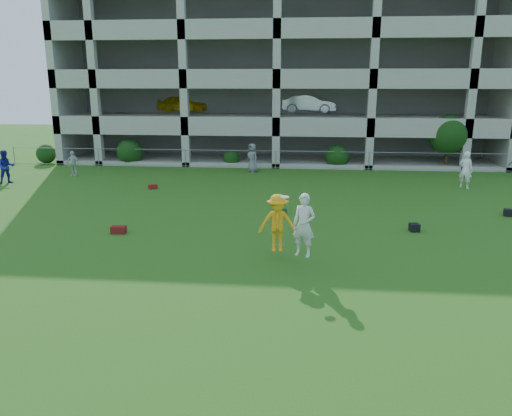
# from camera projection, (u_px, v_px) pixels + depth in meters

# --- Properties ---
(ground) EXTENTS (100.00, 100.00, 0.00)m
(ground) POSITION_uv_depth(u_px,v_px,m) (237.00, 280.00, 14.36)
(ground) COLOR #235114
(ground) RESTS_ON ground
(bystander_a) EXTENTS (1.15, 1.12, 1.86)m
(bystander_a) POSITION_uv_depth(u_px,v_px,m) (6.00, 167.00, 27.75)
(bystander_a) COLOR navy
(bystander_a) RESTS_ON ground
(bystander_b) EXTENTS (0.94, 0.55, 1.51)m
(bystander_b) POSITION_uv_depth(u_px,v_px,m) (73.00, 163.00, 30.01)
(bystander_b) COLOR silver
(bystander_b) RESTS_ON ground
(bystander_c) EXTENTS (1.03, 1.00, 1.79)m
(bystander_c) POSITION_uv_depth(u_px,v_px,m) (252.00, 158.00, 31.25)
(bystander_c) COLOR slate
(bystander_c) RESTS_ON ground
(bystander_e) EXTENTS (0.87, 0.81, 1.99)m
(bystander_e) POSITION_uv_depth(u_px,v_px,m) (466.00, 170.00, 26.45)
(bystander_e) COLOR white
(bystander_e) RESTS_ON ground
(bag_red_a) EXTENTS (0.57, 0.34, 0.28)m
(bag_red_a) POSITION_uv_depth(u_px,v_px,m) (119.00, 230.00, 18.76)
(bag_red_a) COLOR #5E1010
(bag_red_a) RESTS_ON ground
(bag_green_c) EXTENTS (0.60, 0.60, 0.26)m
(bag_green_c) POSITION_uv_depth(u_px,v_px,m) (280.00, 211.00, 21.43)
(bag_green_c) COLOR #163D1D
(bag_green_c) RESTS_ON ground
(crate_d) EXTENTS (0.39, 0.39, 0.30)m
(crate_d) POSITION_uv_depth(u_px,v_px,m) (414.00, 227.00, 19.01)
(crate_d) COLOR black
(crate_d) RESTS_ON ground
(bag_black_e) EXTENTS (0.65, 0.43, 0.30)m
(bag_black_e) POSITION_uv_depth(u_px,v_px,m) (512.00, 213.00, 21.12)
(bag_black_e) COLOR black
(bag_black_e) RESTS_ON ground
(bag_red_f) EXTENTS (0.53, 0.49, 0.24)m
(bag_red_f) POSITION_uv_depth(u_px,v_px,m) (153.00, 187.00, 26.46)
(bag_red_f) COLOR #5B180F
(bag_red_f) RESTS_ON ground
(frisbee_contest) EXTENTS (1.88, 1.56, 2.08)m
(frisbee_contest) POSITION_uv_depth(u_px,v_px,m) (285.00, 224.00, 15.55)
(frisbee_contest) COLOR orange
(frisbee_contest) RESTS_ON ground
(parking_garage) EXTENTS (30.00, 14.00, 12.00)m
(parking_garage) POSITION_uv_depth(u_px,v_px,m) (283.00, 75.00, 39.58)
(parking_garage) COLOR #9E998C
(parking_garage) RESTS_ON ground
(fence) EXTENTS (36.06, 0.06, 1.20)m
(fence) POSITION_uv_depth(u_px,v_px,m) (276.00, 159.00, 32.53)
(fence) COLOR gray
(fence) RESTS_ON ground
(shrub_row) EXTENTS (34.38, 2.52, 3.50)m
(shrub_row) POSITION_uv_depth(u_px,v_px,m) (347.00, 145.00, 32.55)
(shrub_row) COLOR #163D11
(shrub_row) RESTS_ON ground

